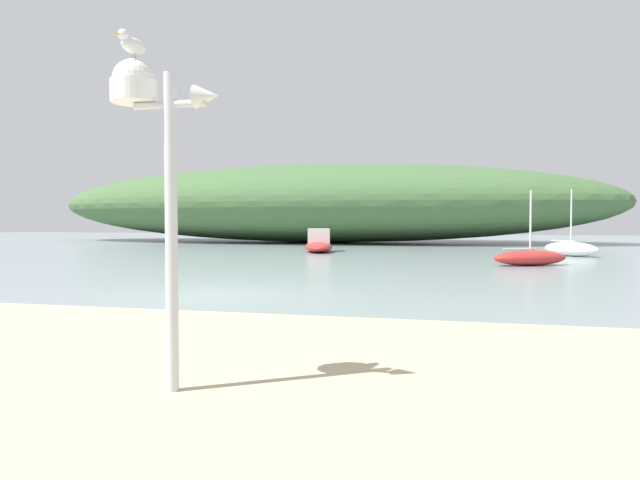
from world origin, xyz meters
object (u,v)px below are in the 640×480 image
(mast_structure, at_px, (149,124))
(motorboat_mid_channel, at_px, (319,244))
(seagull_on_radar, at_px, (132,44))
(sailboat_off_point, at_px, (530,258))
(sailboat_outer_mooring, at_px, (571,249))

(mast_structure, distance_m, motorboat_mid_channel, 26.85)
(mast_structure, height_order, seagull_on_radar, seagull_on_radar)
(seagull_on_radar, bearing_deg, sailboat_off_point, 71.59)
(mast_structure, height_order, motorboat_mid_channel, mast_structure)
(seagull_on_radar, distance_m, motorboat_mid_channel, 26.91)
(sailboat_outer_mooring, height_order, motorboat_mid_channel, sailboat_outer_mooring)
(seagull_on_radar, xyz_separation_m, sailboat_outer_mooring, (9.15, 25.42, -3.16))
(sailboat_off_point, bearing_deg, mast_structure, -107.98)
(mast_structure, xyz_separation_m, motorboat_mid_channel, (-4.51, 26.36, -2.30))
(sailboat_outer_mooring, distance_m, sailboat_off_point, 7.19)
(sailboat_outer_mooring, bearing_deg, sailboat_off_point, -113.64)
(motorboat_mid_channel, bearing_deg, seagull_on_radar, -80.63)
(sailboat_outer_mooring, xyz_separation_m, sailboat_off_point, (-2.88, -6.59, -0.06))
(sailboat_off_point, bearing_deg, seagull_on_radar, -108.41)
(seagull_on_radar, bearing_deg, sailboat_outer_mooring, 70.20)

